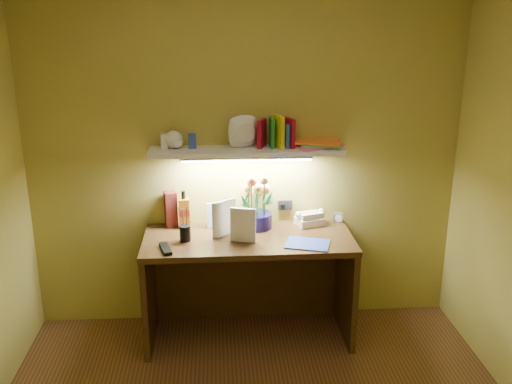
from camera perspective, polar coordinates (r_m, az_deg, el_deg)
desk at (r=3.98m, az=-0.74°, el=-9.53°), size 1.40×0.60×0.75m
flower_bouquet at (r=3.92m, az=0.10°, el=-1.05°), size 0.29×0.29×0.37m
telephone at (r=4.03m, az=5.40°, el=-2.55°), size 0.22×0.19×0.11m
desk_clock at (r=4.11m, az=8.20°, el=-2.55°), size 0.08×0.05×0.07m
whisky_bottle at (r=3.97m, az=-7.22°, el=-1.72°), size 0.08×0.08×0.27m
whisky_box at (r=4.01m, az=-8.51°, el=-1.70°), size 0.10×0.10×0.25m
pen_cup at (r=3.76m, az=-7.12°, el=-3.59°), size 0.09×0.09×0.18m
art_card at (r=3.97m, az=-3.65°, el=-2.33°), size 0.18×0.05×0.17m
tv_remote at (r=3.66m, az=-9.03°, el=-5.61°), size 0.10×0.19×0.02m
blue_folder at (r=3.72m, az=5.19°, el=-5.18°), size 0.33×0.28×0.01m
desk_book_a at (r=3.76m, az=-4.39°, el=-2.92°), size 0.17×0.12×0.25m
desk_book_b at (r=3.72m, az=-2.60°, el=-3.22°), size 0.17×0.07×0.23m
wall_shelf at (r=3.82m, az=-0.35°, el=4.67°), size 1.33×0.37×0.25m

